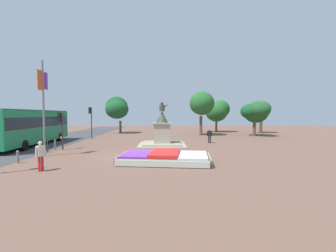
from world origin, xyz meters
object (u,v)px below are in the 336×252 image
kerb_bollard_mid_a (18,156)px  traffic_light_far_corner (91,117)px  flower_planter (165,158)px  banner_pole (43,104)px  traffic_light_mid_block (61,124)px  statue_monument (162,135)px  kerb_bollard_mid_b (48,146)px  kerb_bollard_north (55,144)px  pedestrian_near_planter (210,135)px  pedestrian_with_handbag (41,154)px  city_bus (31,125)px

kerb_bollard_mid_a → traffic_light_far_corner: bearing=90.1°
traffic_light_far_corner → kerb_bollard_mid_a: bearing=-89.9°
flower_planter → banner_pole: (-8.75, 2.16, 3.49)m
traffic_light_mid_block → kerb_bollard_mid_a: traffic_light_mid_block is taller
statue_monument → kerb_bollard_mid_a: (-8.98, -7.73, -0.61)m
kerb_bollard_mid_b → kerb_bollard_north: size_ratio=1.06×
flower_planter → statue_monument: bearing=91.6°
traffic_light_far_corner → kerb_bollard_mid_a: traffic_light_far_corner is taller
flower_planter → statue_monument: size_ratio=1.36×
pedestrian_near_planter → kerb_bollard_mid_b: (-14.18, -5.66, -0.37)m
traffic_light_far_corner → banner_pole: (0.46, -11.92, 1.06)m
pedestrian_near_planter → kerb_bollard_north: bearing=-162.8°
pedestrian_near_planter → kerb_bollard_north: size_ratio=1.68×
statue_monument → pedestrian_with_handbag: size_ratio=2.79×
city_bus → statue_monument: bearing=-1.7°
traffic_light_mid_block → pedestrian_near_planter: 14.44m
traffic_light_mid_block → banner_pole: bearing=-87.1°
statue_monument → kerb_bollard_mid_a: 11.87m
banner_pole → kerb_bollard_mid_b: size_ratio=7.19×
kerb_bollard_mid_b → traffic_light_far_corner: bearing=89.3°
kerb_bollard_north → traffic_light_mid_block: bearing=21.8°
statue_monument → kerb_bollard_north: 9.51m
banner_pole → kerb_bollard_mid_a: bearing=-100.5°
traffic_light_far_corner → kerb_bollard_mid_a: 14.46m
city_bus → kerb_bollard_mid_a: (3.82, -8.10, -1.57)m
statue_monument → traffic_light_far_corner: statue_monument is taller
flower_planter → city_bus: size_ratio=0.51×
city_bus → kerb_bollard_mid_b: city_bus is taller
pedestrian_near_planter → flower_planter: bearing=-117.3°
traffic_light_mid_block → kerb_bollard_mid_a: size_ratio=3.99×
kerb_bollard_mid_b → kerb_bollard_north: kerb_bollard_mid_b is taller
city_bus → kerb_bollard_mid_b: (3.67, -4.19, -1.49)m
traffic_light_far_corner → kerb_bollard_mid_b: size_ratio=4.12×
traffic_light_far_corner → pedestrian_with_handbag: bearing=-81.1°
traffic_light_mid_block → city_bus: city_bus is taller
kerb_bollard_mid_a → kerb_bollard_north: bearing=91.9°
statue_monument → traffic_light_mid_block: statue_monument is taller
pedestrian_near_planter → traffic_light_far_corner: bearing=161.5°
kerb_bollard_north → pedestrian_near_planter: bearing=17.2°
traffic_light_far_corner → pedestrian_near_planter: (14.05, -4.70, -1.84)m
banner_pole → pedestrian_with_handbag: banner_pole is taller
kerb_bollard_mid_b → kerb_bollard_mid_a: bearing=-87.8°
statue_monument → traffic_light_mid_block: 9.09m
traffic_light_far_corner → city_bus: (-3.80, -6.18, -0.72)m
traffic_light_mid_block → kerb_bollard_mid_a: bearing=-93.0°
pedestrian_near_planter → kerb_bollard_mid_a: 16.99m
statue_monument → pedestrian_near_planter: size_ratio=2.95×
city_bus → kerb_bollard_mid_a: bearing=-64.7°
pedestrian_with_handbag → kerb_bollard_mid_a: (-2.53, 2.04, -0.50)m
flower_planter → pedestrian_near_planter: (4.84, 9.38, 0.60)m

